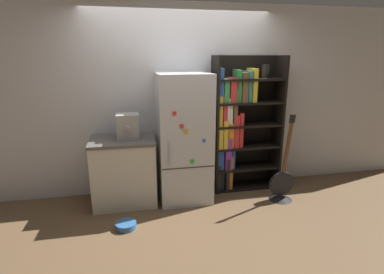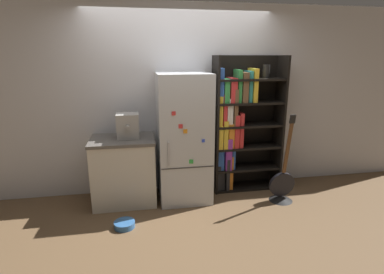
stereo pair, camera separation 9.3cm
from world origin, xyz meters
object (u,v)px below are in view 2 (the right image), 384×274
object	(u,v)px
espresso_machine	(128,126)
pet_bowl	(124,224)
guitar	(282,189)
bookshelf	(238,126)
refrigerator	(184,138)

from	to	relation	value
espresso_machine	pet_bowl	size ratio (longest dim) A/B	1.33
guitar	espresso_machine	bearing A→B (deg)	169.00
bookshelf	guitar	world-z (taller)	bookshelf
guitar	pet_bowl	xyz separation A→B (m)	(-2.08, -0.30, -0.13)
bookshelf	pet_bowl	distance (m)	2.02
bookshelf	guitar	xyz separation A→B (m)	(0.47, -0.54, -0.77)
refrigerator	guitar	bearing A→B (deg)	-15.52
refrigerator	espresso_machine	distance (m)	0.75
refrigerator	guitar	world-z (taller)	refrigerator
espresso_machine	pet_bowl	distance (m)	1.22
bookshelf	espresso_machine	distance (m)	1.54
refrigerator	espresso_machine	bearing A→B (deg)	177.36
refrigerator	bookshelf	world-z (taller)	bookshelf
bookshelf	espresso_machine	world-z (taller)	bookshelf
refrigerator	pet_bowl	distance (m)	1.31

